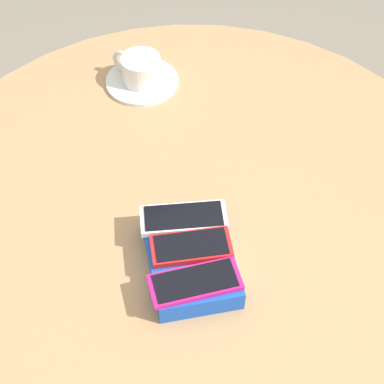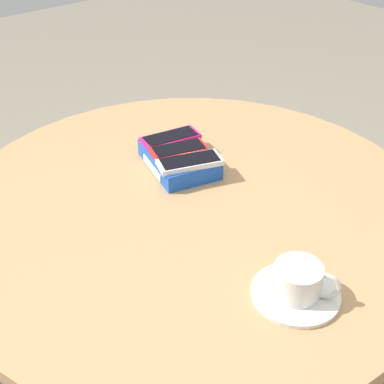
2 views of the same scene
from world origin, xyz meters
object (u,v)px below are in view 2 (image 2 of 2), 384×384
(phone_magenta, at_px, (170,138))
(phone_red, at_px, (179,150))
(saucer, at_px, (295,294))
(phone_box, at_px, (179,159))
(phone_white, at_px, (190,162))
(round_table, at_px, (192,236))
(coffee_cup, at_px, (299,280))

(phone_magenta, relative_size, phone_red, 1.07)
(phone_red, xyz_separation_m, saucer, (0.45, -0.11, -0.04))
(phone_box, bearing_deg, phone_red, -39.14)
(phone_red, relative_size, phone_white, 0.91)
(round_table, bearing_deg, coffee_cup, -8.09)
(round_table, distance_m, phone_white, 0.17)
(phone_red, bearing_deg, coffee_cup, -13.58)
(phone_box, relative_size, coffee_cup, 2.11)
(phone_magenta, bearing_deg, phone_white, -18.05)
(phone_magenta, bearing_deg, phone_red, -21.34)
(phone_red, distance_m, phone_white, 0.06)
(saucer, bearing_deg, round_table, 171.61)
(round_table, xyz_separation_m, coffee_cup, (0.33, -0.05, 0.14))
(phone_box, height_order, phone_red, phone_red)
(phone_box, bearing_deg, phone_magenta, 159.91)
(saucer, distance_m, coffee_cup, 0.03)
(phone_white, bearing_deg, phone_magenta, 161.95)
(round_table, bearing_deg, saucer, -8.39)
(round_table, relative_size, phone_red, 7.49)
(phone_magenta, relative_size, phone_white, 0.97)
(coffee_cup, bearing_deg, phone_white, 166.54)
(phone_box, height_order, phone_magenta, phone_magenta)
(phone_red, xyz_separation_m, phone_white, (0.06, -0.01, -0.00))
(round_table, height_order, phone_white, phone_white)
(phone_box, bearing_deg, phone_white, -16.07)
(saucer, bearing_deg, phone_white, 166.26)
(phone_box, xyz_separation_m, phone_white, (0.06, -0.02, 0.03))
(phone_red, height_order, saucer, phone_red)
(phone_magenta, xyz_separation_m, saucer, (0.51, -0.14, -0.04))
(phone_box, distance_m, phone_red, 0.03)
(round_table, relative_size, phone_magenta, 7.02)
(phone_magenta, relative_size, coffee_cup, 1.43)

